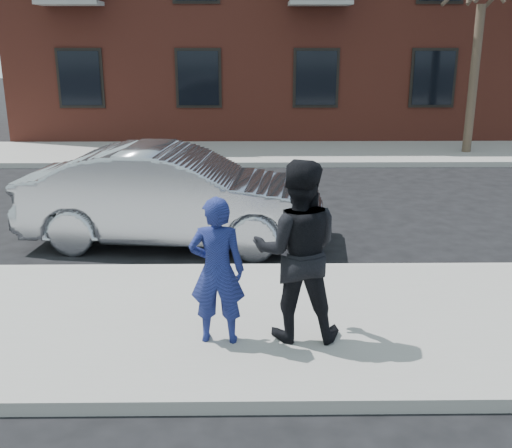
{
  "coord_description": "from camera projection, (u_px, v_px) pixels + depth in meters",
  "views": [
    {
      "loc": [
        -2.09,
        -6.86,
        3.39
      ],
      "look_at": [
        -2.0,
        0.4,
        1.15
      ],
      "focal_mm": 42.0,
      "sensor_mm": 36.0,
      "label": 1
    }
  ],
  "objects": [
    {
      "name": "silver_sedan",
      "position": [
        174.0,
        196.0,
        10.2
      ],
      "size": [
        5.24,
        2.29,
        1.67
      ],
      "primitive_type": "imported",
      "rotation": [
        0.0,
        0.0,
        1.47
      ],
      "color": "#999BA3",
      "rests_on": "ground"
    },
    {
      "name": "man_hoodie",
      "position": [
        217.0,
        271.0,
        6.51
      ],
      "size": [
        0.63,
        0.51,
        1.67
      ],
      "rotation": [
        0.0,
        0.0,
        3.08
      ],
      "color": "navy",
      "rests_on": "near_sidewalk"
    },
    {
      "name": "near_sidewalk",
      "position": [
        420.0,
        323.0,
        7.32
      ],
      "size": [
        50.0,
        3.5,
        0.15
      ],
      "primitive_type": "cube",
      "color": "gray",
      "rests_on": "ground"
    },
    {
      "name": "far_curb",
      "position": [
        324.0,
        165.0,
        16.59
      ],
      "size": [
        50.0,
        0.1,
        0.15
      ],
      "primitive_type": "cube",
      "color": "#999691",
      "rests_on": "ground"
    },
    {
      "name": "near_curb",
      "position": [
        387.0,
        269.0,
        9.04
      ],
      "size": [
        50.0,
        0.1,
        0.15
      ],
      "primitive_type": "cube",
      "color": "#999691",
      "rests_on": "ground"
    },
    {
      "name": "ground",
      "position": [
        414.0,
        319.0,
        7.58
      ],
      "size": [
        100.0,
        100.0,
        0.0
      ],
      "primitive_type": "plane",
      "color": "black",
      "rests_on": "ground"
    },
    {
      "name": "man_peacoat",
      "position": [
        297.0,
        251.0,
        6.56
      ],
      "size": [
        1.03,
        0.83,
        2.05
      ],
      "rotation": [
        0.0,
        0.0,
        3.09
      ],
      "color": "black",
      "rests_on": "near_sidewalk"
    },
    {
      "name": "far_sidewalk",
      "position": [
        317.0,
        153.0,
        18.31
      ],
      "size": [
        50.0,
        3.5,
        0.15
      ],
      "primitive_type": "cube",
      "color": "gray",
      "rests_on": "ground"
    }
  ]
}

